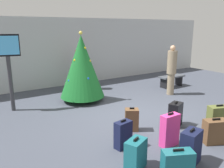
{
  "coord_description": "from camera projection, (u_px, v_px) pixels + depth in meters",
  "views": [
    {
      "loc": [
        -4.03,
        -4.62,
        2.51
      ],
      "look_at": [
        -0.52,
        0.76,
        0.9
      ],
      "focal_mm": 36.79,
      "sensor_mm": 36.0,
      "label": 1
    }
  ],
  "objects": [
    {
      "name": "ground_plane",
      "position": [
        142.0,
        118.0,
        6.5
      ],
      "size": [
        16.0,
        16.0,
        0.0
      ],
      "primitive_type": "plane",
      "color": "#424754"
    },
    {
      "name": "back_wall",
      "position": [
        72.0,
        52.0,
        10.05
      ],
      "size": [
        16.0,
        0.2,
        2.88
      ],
      "primitive_type": "cube",
      "color": "#B7BCC1",
      "rests_on": "ground_plane"
    },
    {
      "name": "holiday_tree",
      "position": [
        82.0,
        66.0,
        7.74
      ],
      "size": [
        1.51,
        1.51,
        2.37
      ],
      "color": "#4C3319",
      "rests_on": "ground_plane"
    },
    {
      "name": "flight_info_kiosk",
      "position": [
        8.0,
        60.0,
        6.71
      ],
      "size": [
        0.72,
        0.23,
        2.31
      ],
      "color": "#333338",
      "rests_on": "ground_plane"
    },
    {
      "name": "waiting_bench",
      "position": [
        172.0,
        79.0,
        9.79
      ],
      "size": [
        1.2,
        0.44,
        0.48
      ],
      "color": "#4C5159",
      "rests_on": "ground_plane"
    },
    {
      "name": "traveller_0",
      "position": [
        80.0,
        67.0,
        9.25
      ],
      "size": [
        0.46,
        0.46,
        1.8
      ],
      "color": "#19594C",
      "rests_on": "ground_plane"
    },
    {
      "name": "traveller_1",
      "position": [
        172.0,
        69.0,
        8.52
      ],
      "size": [
        0.46,
        0.46,
        1.86
      ],
      "color": "gray",
      "rests_on": "ground_plane"
    },
    {
      "name": "suitcase_0",
      "position": [
        132.0,
        120.0,
        5.66
      ],
      "size": [
        0.41,
        0.38,
        0.59
      ],
      "color": "brown",
      "rests_on": "ground_plane"
    },
    {
      "name": "suitcase_1",
      "position": [
        191.0,
        147.0,
        4.26
      ],
      "size": [
        0.49,
        0.37,
        0.7
      ],
      "color": "#141938",
      "rests_on": "ground_plane"
    },
    {
      "name": "suitcase_2",
      "position": [
        215.0,
        131.0,
        5.04
      ],
      "size": [
        0.57,
        0.44,
        0.58
      ],
      "color": "brown",
      "rests_on": "ground_plane"
    },
    {
      "name": "suitcase_3",
      "position": [
        136.0,
        154.0,
        4.11
      ],
      "size": [
        0.49,
        0.4,
        0.6
      ],
      "color": "#19606B",
      "rests_on": "ground_plane"
    },
    {
      "name": "suitcase_4",
      "position": [
        170.0,
        130.0,
        4.91
      ],
      "size": [
        0.43,
        0.19,
        0.75
      ],
      "color": "#E5388C",
      "rests_on": "ground_plane"
    },
    {
      "name": "suitcase_5",
      "position": [
        123.0,
        135.0,
        4.84
      ],
      "size": [
        0.4,
        0.26,
        0.63
      ],
      "color": "#141938",
      "rests_on": "ground_plane"
    },
    {
      "name": "suitcase_6",
      "position": [
        218.0,
        118.0,
        5.64
      ],
      "size": [
        0.57,
        0.42,
        0.67
      ],
      "color": "#59602D",
      "rests_on": "ground_plane"
    },
    {
      "name": "suitcase_7",
      "position": [
        175.0,
        115.0,
        5.9
      ],
      "size": [
        0.45,
        0.37,
        0.66
      ],
      "color": "black",
      "rests_on": "ground_plane"
    },
    {
      "name": "suitcase_8",
      "position": [
        177.0,
        166.0,
        3.8
      ],
      "size": [
        0.57,
        0.44,
        0.58
      ],
      "color": "#19606B",
      "rests_on": "ground_plane"
    }
  ]
}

